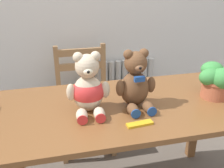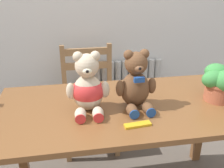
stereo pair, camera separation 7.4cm
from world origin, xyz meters
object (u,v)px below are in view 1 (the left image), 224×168
object	(u,v)px
chocolate_bar	(140,124)
teddy_bear_left	(88,89)
wooden_chair_behind	(84,98)
teddy_bear_right	(136,83)
potted_plant	(216,79)

from	to	relation	value
chocolate_bar	teddy_bear_left	bearing A→B (deg)	137.84
wooden_chair_behind	teddy_bear_left	size ratio (longest dim) A/B	2.65
chocolate_bar	wooden_chair_behind	bearing A→B (deg)	99.97
teddy_bear_right	chocolate_bar	distance (m)	0.24
potted_plant	chocolate_bar	size ratio (longest dim) A/B	1.71
teddy_bear_left	teddy_bear_right	bearing A→B (deg)	-177.79
chocolate_bar	potted_plant	bearing A→B (deg)	19.57
wooden_chair_behind	potted_plant	distance (m)	1.11
teddy_bear_right	potted_plant	distance (m)	0.50
wooden_chair_behind	potted_plant	xyz separation A→B (m)	(0.70, -0.75, 0.41)
wooden_chair_behind	teddy_bear_left	xyz separation A→B (m)	(-0.06, -0.74, 0.43)
teddy_bear_left	potted_plant	distance (m)	0.76
wooden_chair_behind	potted_plant	size ratio (longest dim) A/B	3.79
wooden_chair_behind	teddy_bear_left	world-z (taller)	teddy_bear_left
potted_plant	chocolate_bar	world-z (taller)	potted_plant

